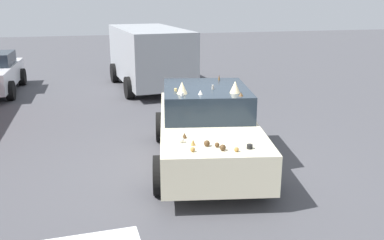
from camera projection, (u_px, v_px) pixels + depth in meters
name	position (u px, v px, depth m)	size (l,w,h in m)	color
ground_plane	(206.00, 162.00, 8.46)	(60.00, 60.00, 0.00)	#47474C
art_car_decorated	(206.00, 126.00, 8.31)	(4.65, 2.64, 1.70)	beige
parked_van_far_left	(149.00, 55.00, 15.06)	(5.05, 2.66, 2.13)	#9EA3A8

